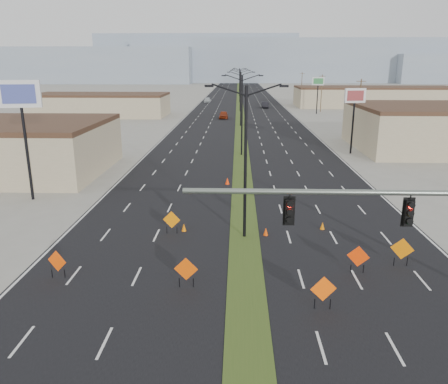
{
  "coord_description": "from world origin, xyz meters",
  "views": [
    {
      "loc": [
        -0.51,
        -15.56,
        11.18
      ],
      "look_at": [
        -1.38,
        11.83,
        3.2
      ],
      "focal_mm": 35.0,
      "sensor_mm": 36.0,
      "label": 1
    }
  ],
  "objects_px": {
    "streetlight_5": "(240,81)",
    "pole_sign_east_near": "(355,101)",
    "cone_0": "(184,227)",
    "cone_1": "(266,232)",
    "construction_sign_1": "(186,270)",
    "streetlight_0": "(245,158)",
    "car_left": "(223,115)",
    "construction_sign_0": "(57,262)",
    "pole_sign_east_far": "(318,84)",
    "streetlight_2": "(241,97)",
    "pole_sign_west": "(21,103)",
    "cone_2": "(322,226)",
    "car_far": "(207,100)",
    "construction_sign_2": "(172,221)",
    "streetlight_6": "(239,79)",
    "cone_3": "(227,181)",
    "car_mid": "(265,105)",
    "construction_sign_3": "(358,257)",
    "streetlight_3": "(240,89)",
    "construction_sign_4": "(323,290)",
    "streetlight_4": "(240,85)",
    "streetlight_1": "(242,113)",
    "construction_sign_5": "(402,250)"
  },
  "relations": [
    {
      "from": "car_mid",
      "to": "cone_0",
      "type": "relative_size",
      "value": 8.79
    },
    {
      "from": "car_mid",
      "to": "car_left",
      "type": "bearing_deg",
      "value": -112.74
    },
    {
      "from": "pole_sign_east_near",
      "to": "car_left",
      "type": "bearing_deg",
      "value": 104.76
    },
    {
      "from": "streetlight_0",
      "to": "pole_sign_west",
      "type": "distance_m",
      "value": 20.11
    },
    {
      "from": "streetlight_0",
      "to": "construction_sign_1",
      "type": "bearing_deg",
      "value": -113.79
    },
    {
      "from": "streetlight_4",
      "to": "cone_2",
      "type": "xyz_separation_m",
      "value": [
        5.53,
        -110.45,
        -5.14
      ]
    },
    {
      "from": "cone_0",
      "to": "cone_1",
      "type": "xyz_separation_m",
      "value": [
        5.67,
        -0.62,
        0.0
      ]
    },
    {
      "from": "construction_sign_5",
      "to": "streetlight_0",
      "type": "bearing_deg",
      "value": 175.71
    },
    {
      "from": "car_far",
      "to": "construction_sign_2",
      "type": "bearing_deg",
      "value": -88.83
    },
    {
      "from": "streetlight_6",
      "to": "construction_sign_2",
      "type": "distance_m",
      "value": 167.69
    },
    {
      "from": "car_left",
      "to": "pole_sign_west",
      "type": "height_order",
      "value": "pole_sign_west"
    },
    {
      "from": "car_left",
      "to": "construction_sign_0",
      "type": "height_order",
      "value": "construction_sign_0"
    },
    {
      "from": "construction_sign_0",
      "to": "construction_sign_4",
      "type": "height_order",
      "value": "construction_sign_4"
    },
    {
      "from": "cone_0",
      "to": "car_far",
      "type": "bearing_deg",
      "value": 93.06
    },
    {
      "from": "pole_sign_west",
      "to": "cone_2",
      "type": "bearing_deg",
      "value": -26.84
    },
    {
      "from": "car_mid",
      "to": "cone_3",
      "type": "distance_m",
      "value": 79.92
    },
    {
      "from": "streetlight_0",
      "to": "pole_sign_east_far",
      "type": "relative_size",
      "value": 1.17
    },
    {
      "from": "construction_sign_1",
      "to": "streetlight_3",
      "type": "bearing_deg",
      "value": 91.76
    },
    {
      "from": "car_far",
      "to": "cone_3",
      "type": "relative_size",
      "value": 7.21
    },
    {
      "from": "cone_3",
      "to": "construction_sign_0",
      "type": "bearing_deg",
      "value": -113.88
    },
    {
      "from": "streetlight_4",
      "to": "car_mid",
      "type": "bearing_deg",
      "value": -70.29
    },
    {
      "from": "streetlight_6",
      "to": "construction_sign_2",
      "type": "relative_size",
      "value": 6.2
    },
    {
      "from": "construction_sign_3",
      "to": "streetlight_0",
      "type": "bearing_deg",
      "value": 158.82
    },
    {
      "from": "streetlight_5",
      "to": "pole_sign_east_far",
      "type": "distance_m",
      "value": 64.51
    },
    {
      "from": "construction_sign_1",
      "to": "streetlight_0",
      "type": "bearing_deg",
      "value": 69.93
    },
    {
      "from": "car_left",
      "to": "cone_0",
      "type": "distance_m",
      "value": 67.29
    },
    {
      "from": "streetlight_6",
      "to": "car_left",
      "type": "relative_size",
      "value": 2.13
    },
    {
      "from": "construction_sign_4",
      "to": "streetlight_6",
      "type": "bearing_deg",
      "value": 83.39
    },
    {
      "from": "streetlight_0",
      "to": "cone_0",
      "type": "xyz_separation_m",
      "value": [
        -4.21,
        0.89,
        -5.14
      ]
    },
    {
      "from": "pole_sign_west",
      "to": "streetlight_2",
      "type": "bearing_deg",
      "value": 57.62
    },
    {
      "from": "construction_sign_0",
      "to": "pole_sign_east_near",
      "type": "xyz_separation_m",
      "value": [
        24.61,
        35.85,
        5.83
      ]
    },
    {
      "from": "construction_sign_2",
      "to": "cone_1",
      "type": "xyz_separation_m",
      "value": [
        6.45,
        -0.16,
        -0.67
      ]
    },
    {
      "from": "streetlight_6",
      "to": "cone_3",
      "type": "bearing_deg",
      "value": -90.55
    },
    {
      "from": "streetlight_5",
      "to": "construction_sign_2",
      "type": "distance_m",
      "value": 139.72
    },
    {
      "from": "streetlight_2",
      "to": "car_left",
      "type": "xyz_separation_m",
      "value": [
        -3.65,
        12.17,
        -4.62
      ]
    },
    {
      "from": "construction_sign_1",
      "to": "streetlight_5",
      "type": "bearing_deg",
      "value": 92.5
    },
    {
      "from": "car_mid",
      "to": "construction_sign_2",
      "type": "xyz_separation_m",
      "value": [
        -11.8,
        -92.55,
        0.13
      ]
    },
    {
      "from": "car_mid",
      "to": "cone_3",
      "type": "height_order",
      "value": "car_mid"
    },
    {
      "from": "construction_sign_1",
      "to": "cone_0",
      "type": "xyz_separation_m",
      "value": [
        -1.09,
        7.99,
        -0.7
      ]
    },
    {
      "from": "construction_sign_4",
      "to": "streetlight_4",
      "type": "bearing_deg",
      "value": 83.93
    },
    {
      "from": "construction_sign_4",
      "to": "pole_sign_east_far",
      "type": "bearing_deg",
      "value": 72.71
    },
    {
      "from": "pole_sign_east_near",
      "to": "streetlight_5",
      "type": "bearing_deg",
      "value": 87.14
    },
    {
      "from": "streetlight_3",
      "to": "streetlight_0",
      "type": "bearing_deg",
      "value": -90.0
    },
    {
      "from": "streetlight_5",
      "to": "pole_sign_east_near",
      "type": "bearing_deg",
      "value": -82.58
    },
    {
      "from": "construction_sign_4",
      "to": "pole_sign_east_near",
      "type": "bearing_deg",
      "value": 66.61
    },
    {
      "from": "construction_sign_0",
      "to": "pole_sign_east_near",
      "type": "height_order",
      "value": "pole_sign_east_near"
    },
    {
      "from": "streetlight_1",
      "to": "streetlight_3",
      "type": "height_order",
      "value": "same"
    },
    {
      "from": "streetlight_6",
      "to": "construction_sign_0",
      "type": "relative_size",
      "value": 6.26
    },
    {
      "from": "streetlight_6",
      "to": "pole_sign_east_near",
      "type": "height_order",
      "value": "streetlight_6"
    },
    {
      "from": "streetlight_3",
      "to": "construction_sign_1",
      "type": "relative_size",
      "value": 6.0
    }
  ]
}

